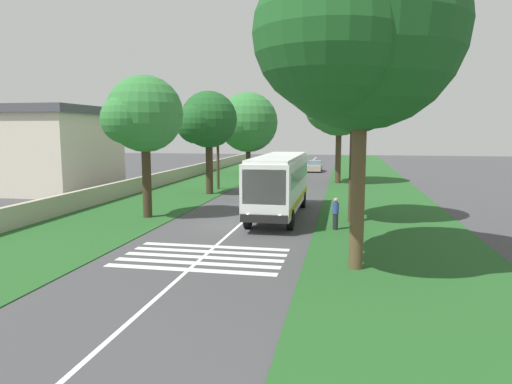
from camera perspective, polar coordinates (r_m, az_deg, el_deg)
The scene contains 19 objects.
ground at distance 25.74m, azimuth -2.20°, elevation -4.19°, with size 160.00×160.00×0.00m, color #424244.
grass_verge_left at distance 42.25m, azimuth -8.46°, elevation 0.34°, with size 120.00×8.00×0.04m, color #235623.
grass_verge_right at distance 39.97m, azimuth 14.33°, elevation -0.22°, with size 120.00×8.00×0.04m, color #235623.
centre_line at distance 40.30m, azimuth 2.61°, elevation 0.05°, with size 110.00×0.16×0.01m, color silver.
coach_bus at distance 28.44m, azimuth 2.89°, elevation 1.29°, with size 11.16×2.62×3.73m.
zebra_crossing at distance 19.64m, azimuth -6.52°, elevation -7.92°, with size 4.05×6.80×0.01m.
trailing_car_0 at distance 47.66m, azimuth 1.74°, elevation 2.00°, with size 4.30×1.78×1.43m.
trailing_car_1 at distance 54.47m, azimuth 2.64°, elevation 2.68°, with size 4.30×1.78×1.43m.
trailing_car_2 at distance 60.79m, azimuth 7.21°, elevation 3.13°, with size 4.30×1.78×1.43m.
roadside_tree_left_0 at distance 38.55m, azimuth -6.01°, elevation 8.58°, with size 5.67×4.61×8.41m.
roadside_tree_left_1 at distance 28.52m, azimuth -13.67°, elevation 9.01°, with size 5.19×4.50×8.42m.
roadside_tree_left_2 at distance 56.97m, azimuth -1.10°, elevation 8.35°, with size 8.35×7.19×9.81m.
roadside_tree_right_0 at distance 27.04m, azimuth 11.83°, elevation 13.00°, with size 6.86×5.89×10.95m.
roadside_tree_right_1 at distance 47.19m, azimuth 9.92°, elevation 10.41°, with size 8.00×6.46×11.10m.
roadside_tree_right_2 at distance 17.91m, azimuth 12.14°, elevation 18.36°, with size 8.95×7.29×12.46m.
utility_pole at distance 41.65m, azimuth -4.70°, elevation 6.01°, with size 0.24×1.40×7.95m.
roadside_wall at distance 48.01m, azimuth -10.34°, elevation 1.92°, with size 70.00×0.40×1.24m, color #B2A893.
roadside_building at distance 44.21m, azimuth -23.05°, elevation 4.91°, with size 10.90×7.90×7.29m.
pedestrian at distance 24.85m, azimuth 9.72°, elevation -2.59°, with size 0.34×0.34×1.69m.
Camera 1 is at (-24.55, -5.71, 5.19)m, focal length 32.67 mm.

